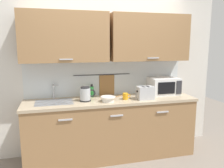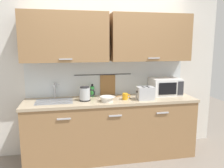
{
  "view_description": "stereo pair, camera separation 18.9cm",
  "coord_description": "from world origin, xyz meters",
  "px_view_note": "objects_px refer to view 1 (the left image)",
  "views": [
    {
      "loc": [
        -0.8,
        -2.85,
        1.7
      ],
      "look_at": [
        0.02,
        0.33,
        1.12
      ],
      "focal_mm": 36.16,
      "sensor_mm": 36.0,
      "label": 1
    },
    {
      "loc": [
        -0.62,
        -2.9,
        1.7
      ],
      "look_at": [
        0.02,
        0.33,
        1.12
      ],
      "focal_mm": 36.16,
      "sensor_mm": 36.0,
      "label": 2
    }
  ],
  "objects_px": {
    "mixing_bowl": "(108,99)",
    "mug_by_kettle": "(126,96)",
    "toaster": "(145,93)",
    "wooden_spoon": "(124,95)",
    "microwave": "(163,86)",
    "dish_soap_bottle": "(92,91)",
    "mug_near_sink": "(83,95)",
    "electric_kettle": "(86,94)"
  },
  "relations": [
    {
      "from": "electric_kettle",
      "to": "wooden_spoon",
      "type": "relative_size",
      "value": 0.89
    },
    {
      "from": "toaster",
      "to": "wooden_spoon",
      "type": "xyz_separation_m",
      "value": [
        -0.23,
        0.33,
        -0.09
      ]
    },
    {
      "from": "mixing_bowl",
      "to": "mug_by_kettle",
      "type": "bearing_deg",
      "value": 13.15
    },
    {
      "from": "wooden_spoon",
      "to": "microwave",
      "type": "bearing_deg",
      "value": -7.87
    },
    {
      "from": "electric_kettle",
      "to": "wooden_spoon",
      "type": "bearing_deg",
      "value": 19.39
    },
    {
      "from": "dish_soap_bottle",
      "to": "mug_by_kettle",
      "type": "bearing_deg",
      "value": -32.85
    },
    {
      "from": "microwave",
      "to": "toaster",
      "type": "height_order",
      "value": "microwave"
    },
    {
      "from": "microwave",
      "to": "mug_near_sink",
      "type": "relative_size",
      "value": 3.83
    },
    {
      "from": "mug_near_sink",
      "to": "mixing_bowl",
      "type": "height_order",
      "value": "mug_near_sink"
    },
    {
      "from": "toaster",
      "to": "mug_by_kettle",
      "type": "xyz_separation_m",
      "value": [
        -0.29,
        0.05,
        -0.05
      ]
    },
    {
      "from": "mug_near_sink",
      "to": "toaster",
      "type": "distance_m",
      "value": 0.93
    },
    {
      "from": "mug_by_kettle",
      "to": "microwave",
      "type": "bearing_deg",
      "value": 14.7
    },
    {
      "from": "electric_kettle",
      "to": "mug_near_sink",
      "type": "height_order",
      "value": "electric_kettle"
    },
    {
      "from": "dish_soap_bottle",
      "to": "wooden_spoon",
      "type": "height_order",
      "value": "dish_soap_bottle"
    },
    {
      "from": "dish_soap_bottle",
      "to": "mixing_bowl",
      "type": "height_order",
      "value": "dish_soap_bottle"
    },
    {
      "from": "dish_soap_bottle",
      "to": "mug_by_kettle",
      "type": "height_order",
      "value": "dish_soap_bottle"
    },
    {
      "from": "electric_kettle",
      "to": "mixing_bowl",
      "type": "height_order",
      "value": "electric_kettle"
    },
    {
      "from": "microwave",
      "to": "electric_kettle",
      "type": "distance_m",
      "value": 1.29
    },
    {
      "from": "dish_soap_bottle",
      "to": "mug_by_kettle",
      "type": "distance_m",
      "value": 0.54
    },
    {
      "from": "mixing_bowl",
      "to": "mug_by_kettle",
      "type": "xyz_separation_m",
      "value": [
        0.28,
        0.07,
        0.0
      ]
    },
    {
      "from": "dish_soap_bottle",
      "to": "mug_near_sink",
      "type": "height_order",
      "value": "dish_soap_bottle"
    },
    {
      "from": "mug_by_kettle",
      "to": "wooden_spoon",
      "type": "bearing_deg",
      "value": 78.42
    },
    {
      "from": "electric_kettle",
      "to": "mug_near_sink",
      "type": "distance_m",
      "value": 0.2
    },
    {
      "from": "dish_soap_bottle",
      "to": "mug_near_sink",
      "type": "relative_size",
      "value": 1.63
    },
    {
      "from": "electric_kettle",
      "to": "mug_near_sink",
      "type": "relative_size",
      "value": 1.89
    },
    {
      "from": "microwave",
      "to": "mug_by_kettle",
      "type": "height_order",
      "value": "microwave"
    },
    {
      "from": "electric_kettle",
      "to": "microwave",
      "type": "bearing_deg",
      "value": 6.01
    },
    {
      "from": "mug_by_kettle",
      "to": "toaster",
      "type": "bearing_deg",
      "value": -10.79
    },
    {
      "from": "dish_soap_bottle",
      "to": "mixing_bowl",
      "type": "xyz_separation_m",
      "value": [
        0.17,
        -0.36,
        -0.04
      ]
    },
    {
      "from": "dish_soap_bottle",
      "to": "mixing_bowl",
      "type": "distance_m",
      "value": 0.4
    },
    {
      "from": "wooden_spoon",
      "to": "toaster",
      "type": "bearing_deg",
      "value": -54.98
    },
    {
      "from": "mug_near_sink",
      "to": "wooden_spoon",
      "type": "xyz_separation_m",
      "value": [
        0.65,
        0.03,
        -0.04
      ]
    },
    {
      "from": "toaster",
      "to": "mixing_bowl",
      "type": "bearing_deg",
      "value": -178.88
    },
    {
      "from": "microwave",
      "to": "mixing_bowl",
      "type": "distance_m",
      "value": 1.02
    },
    {
      "from": "electric_kettle",
      "to": "mug_by_kettle",
      "type": "height_order",
      "value": "electric_kettle"
    },
    {
      "from": "mug_near_sink",
      "to": "toaster",
      "type": "relative_size",
      "value": 0.47
    },
    {
      "from": "wooden_spoon",
      "to": "mug_by_kettle",
      "type": "bearing_deg",
      "value": -101.58
    },
    {
      "from": "mixing_bowl",
      "to": "mug_by_kettle",
      "type": "relative_size",
      "value": 1.78
    },
    {
      "from": "mug_near_sink",
      "to": "toaster",
      "type": "bearing_deg",
      "value": -18.45
    },
    {
      "from": "dish_soap_bottle",
      "to": "mixing_bowl",
      "type": "relative_size",
      "value": 0.92
    },
    {
      "from": "microwave",
      "to": "toaster",
      "type": "relative_size",
      "value": 1.8
    },
    {
      "from": "mug_near_sink",
      "to": "toaster",
      "type": "height_order",
      "value": "toaster"
    }
  ]
}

